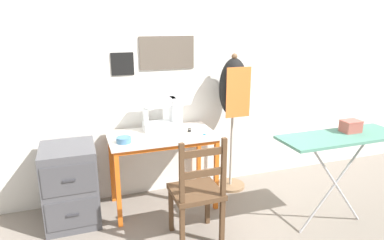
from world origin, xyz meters
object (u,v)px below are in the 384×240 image
Objects in this scene: dress_form at (233,95)px; fabric_bowl at (124,140)px; scissors at (207,135)px; wooden_chair at (197,192)px; ironing_board at (341,141)px; filing_cabinet at (71,185)px; thread_spool_near_machine at (189,130)px; storage_box at (351,126)px; sewing_machine at (164,115)px.

fabric_bowl is at bearing -168.42° from dress_form.
wooden_chair is at bearing -119.79° from scissors.
ironing_board is (0.52, -0.98, -0.22)m from dress_form.
filing_cabinet is at bearing 158.57° from ironing_board.
filing_cabinet is at bearing -175.47° from dress_form.
wooden_chair reaches higher than thread_spool_near_machine.
scissors is 0.12× the size of ironing_board.
storage_box is at bearing -31.54° from scissors.
storage_box is (2.31, -0.80, 0.55)m from filing_cabinet.
dress_form is (1.17, 0.24, 0.27)m from fabric_bowl.
ironing_board is (2.17, -0.85, 0.45)m from filing_cabinet.
ironing_board is 0.18m from storage_box.
filing_cabinet is 4.50× the size of storage_box.
ironing_board reaches higher than thread_spool_near_machine.
thread_spool_near_machine is at bearing 146.61° from storage_box.
dress_form is 1.15m from storage_box.
sewing_machine reaches higher than fabric_bowl.
thread_spool_near_machine is 0.61m from dress_form.
sewing_machine is 0.26× the size of dress_form.
thread_spool_near_machine is 0.06× the size of filing_cabinet.
thread_spool_near_machine is 1.43m from storage_box.
sewing_machine reaches higher than filing_cabinet.
thread_spool_near_machine is at bearing -0.88° from filing_cabinet.
scissors is 0.19m from thread_spool_near_machine.
dress_form is (0.53, 0.15, 0.28)m from thread_spool_near_machine.
fabric_bowl is at bearing 159.29° from storage_box.
dress_form is (1.65, 0.13, 0.67)m from filing_cabinet.
fabric_bowl is 0.12× the size of ironing_board.
filing_cabinet is at bearing 167.18° from fabric_bowl.
ironing_board is at bearing -37.30° from scissors.
scissors is at bearing -45.50° from thread_spool_near_machine.
fabric_bowl is 0.65m from thread_spool_near_machine.
filing_cabinet is 1.79m from dress_form.
scissors is at bearing -6.94° from filing_cabinet.
sewing_machine is at bearing 141.30° from thread_spool_near_machine.
scissors is at bearing 148.46° from storage_box.
fabric_bowl reaches higher than filing_cabinet.
sewing_machine is 2.89× the size of fabric_bowl.
dress_form is at bearing 15.62° from thread_spool_near_machine.
scissors is 0.09× the size of dress_form.
ironing_board reaches higher than scissors.
wooden_chair reaches higher than filing_cabinet.
sewing_machine is 0.35× the size of ironing_board.
scissors is at bearing 60.21° from wooden_chair.
scissors is at bearing 142.70° from ironing_board.
fabric_bowl is 0.18× the size of filing_cabinet.
sewing_machine is 0.29m from thread_spool_near_machine.
dress_form is at bearing 118.03° from ironing_board.
filing_cabinet is 2.38m from ironing_board.
ironing_board is (1.19, -0.22, 0.38)m from wooden_chair.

